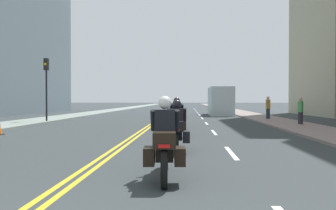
% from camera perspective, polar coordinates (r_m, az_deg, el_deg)
% --- Properties ---
extents(ground_plane, '(264.00, 264.00, 0.00)m').
position_cam_1_polar(ground_plane, '(49.68, 0.77, -0.89)').
color(ground_plane, '#32383B').
extents(sidewalk_left, '(2.95, 144.00, 0.12)m').
position_cam_1_polar(sidewalk_left, '(50.75, -8.78, -0.79)').
color(sidewalk_left, gray).
rests_on(sidewalk_left, ground).
extents(sidewalk_right, '(2.95, 144.00, 0.12)m').
position_cam_1_polar(sidewalk_right, '(50.02, 10.45, -0.82)').
color(sidewalk_right, gray).
rests_on(sidewalk_right, ground).
extents(centreline_yellow_inner, '(0.12, 132.00, 0.01)m').
position_cam_1_polar(centreline_yellow_inner, '(49.68, 0.63, -0.88)').
color(centreline_yellow_inner, yellow).
rests_on(centreline_yellow_inner, ground).
extents(centreline_yellow_outer, '(0.12, 132.00, 0.01)m').
position_cam_1_polar(centreline_yellow_outer, '(49.67, 0.90, -0.88)').
color(centreline_yellow_outer, yellow).
rests_on(centreline_yellow_outer, ground).
extents(lane_dashes_white, '(0.14, 56.40, 0.01)m').
position_cam_1_polar(lane_dashes_white, '(30.67, 5.70, -1.99)').
color(lane_dashes_white, silver).
rests_on(lane_dashes_white, ground).
extents(motorcycle_0, '(0.78, 2.24, 1.62)m').
position_cam_1_polar(motorcycle_0, '(6.40, -0.56, -7.00)').
color(motorcycle_0, black).
rests_on(motorcycle_0, ground).
extents(motorcycle_1, '(0.77, 2.10, 1.55)m').
position_cam_1_polar(motorcycle_1, '(9.78, 1.53, -4.38)').
color(motorcycle_1, black).
rests_on(motorcycle_1, ground).
extents(motorcycle_2, '(0.77, 2.23, 1.65)m').
position_cam_1_polar(motorcycle_2, '(13.72, 1.52, -2.83)').
color(motorcycle_2, black).
rests_on(motorcycle_2, ground).
extents(motorcycle_3, '(0.77, 2.22, 1.62)m').
position_cam_1_polar(motorcycle_3, '(17.40, 1.56, -2.02)').
color(motorcycle_3, black).
rests_on(motorcycle_3, ground).
extents(motorcycle_4, '(0.78, 2.23, 1.59)m').
position_cam_1_polar(motorcycle_4, '(20.17, 1.29, -1.66)').
color(motorcycle_4, black).
rests_on(motorcycle_4, ground).
extents(traffic_light_near, '(0.28, 0.38, 4.36)m').
position_cam_1_polar(traffic_light_near, '(23.78, -20.40, 4.42)').
color(traffic_light_near, black).
rests_on(traffic_light_near, ground).
extents(pedestrian_0, '(0.27, 0.39, 1.81)m').
position_cam_1_polar(pedestrian_0, '(25.88, 17.00, -0.49)').
color(pedestrian_0, '#222D38').
rests_on(pedestrian_0, ground).
extents(pedestrian_2, '(0.41, 0.49, 1.70)m').
position_cam_1_polar(pedestrian_2, '(20.84, 22.05, -1.01)').
color(pedestrian_2, '#28232D').
rests_on(pedestrian_2, ground).
extents(parked_truck, '(2.20, 6.50, 2.80)m').
position_cam_1_polar(parked_truck, '(33.78, 9.00, 0.42)').
color(parked_truck, silver).
rests_on(parked_truck, ground).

